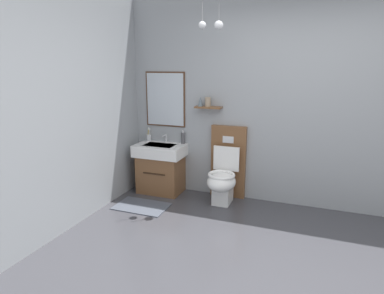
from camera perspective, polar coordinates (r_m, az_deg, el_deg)
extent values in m
cube|color=#3D3D42|center=(3.11, 13.97, -22.70)|extent=(5.99, 4.96, 0.10)
cube|color=#999EA3|center=(4.35, 18.15, 8.04)|extent=(4.79, 0.12, 2.78)
cube|color=#4C301E|center=(4.74, -4.62, 8.21)|extent=(0.60, 0.02, 0.77)
cube|color=silver|center=(4.73, -4.68, 8.20)|extent=(0.56, 0.01, 0.73)
cube|color=brown|center=(4.43, 2.84, 6.86)|extent=(0.36, 0.14, 0.02)
cone|color=slate|center=(4.45, 1.48, 7.88)|extent=(0.07, 0.07, 0.13)
cylinder|color=gray|center=(4.42, 2.75, 7.81)|extent=(0.08, 0.08, 0.12)
sphere|color=silver|center=(4.04, 4.64, 20.24)|extent=(0.10, 0.10, 0.10)
sphere|color=silver|center=(4.05, 1.78, 20.30)|extent=(0.09, 0.09, 0.09)
cube|color=#999EA3|center=(3.59, -24.68, 6.36)|extent=(0.12, 3.76, 2.78)
cube|color=#474C56|center=(4.40, -8.70, -10.10)|extent=(0.68, 0.44, 0.01)
cube|color=brown|center=(4.79, -5.37, -4.60)|extent=(0.61, 0.43, 0.54)
cube|color=#342214|center=(4.58, -6.60, -4.64)|extent=(0.33, 0.01, 0.02)
cube|color=white|center=(4.69, -5.46, -0.53)|extent=(0.69, 0.48, 0.16)
cube|color=silver|center=(4.65, -5.64, 0.18)|extent=(0.43, 0.26, 0.03)
cylinder|color=silver|center=(4.82, -4.51, 1.57)|extent=(0.03, 0.03, 0.11)
cylinder|color=silver|center=(4.76, -4.81, 2.00)|extent=(0.02, 0.11, 0.02)
cube|color=brown|center=(4.57, 6.34, -2.50)|extent=(0.48, 0.10, 1.00)
cube|color=silver|center=(4.44, 6.27, 1.28)|extent=(0.15, 0.01, 0.09)
cube|color=white|center=(4.43, 5.35, -7.51)|extent=(0.22, 0.30, 0.34)
ellipsoid|color=white|center=(4.31, 5.10, -6.02)|extent=(0.37, 0.46, 0.24)
torus|color=white|center=(4.27, 5.13, -4.83)|extent=(0.35, 0.35, 0.04)
cube|color=white|center=(4.43, 5.95, -2.00)|extent=(0.35, 0.03, 0.33)
cylinder|color=silver|center=(4.92, -7.47, 1.64)|extent=(0.07, 0.07, 0.09)
cylinder|color=white|center=(4.90, -7.31, 2.18)|extent=(0.01, 0.01, 0.15)
cube|color=white|center=(4.88, -7.35, 3.05)|extent=(0.01, 0.02, 0.03)
cylinder|color=yellow|center=(4.91, -7.61, 2.25)|extent=(0.02, 0.02, 0.16)
cube|color=white|center=(4.90, -7.53, 3.18)|extent=(0.01, 0.02, 0.03)
cylinder|color=#4C4C51|center=(4.69, -1.57, 1.55)|extent=(0.06, 0.06, 0.16)
cylinder|color=silver|center=(4.67, -1.58, 2.70)|extent=(0.02, 0.02, 0.04)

